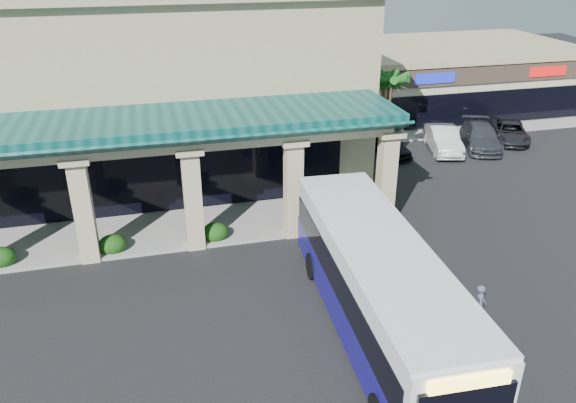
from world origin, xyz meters
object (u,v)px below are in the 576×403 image
object	(u,v)px
car_gray	(510,132)
pedestrian	(480,305)
car_red	(481,136)
transit_bus	(377,288)
car_silver	(388,144)
car_white	(443,139)

from	to	relation	value
car_gray	pedestrian	bearing A→B (deg)	-101.82
pedestrian	car_red	distance (m)	19.72
car_red	pedestrian	bearing A→B (deg)	-101.00
transit_bus	pedestrian	size ratio (longest dim) A/B	7.79
car_silver	car_gray	xyz separation A→B (m)	(9.12, 0.45, -0.05)
transit_bus	car_white	xyz separation A→B (m)	(11.35, 16.15, -0.99)
car_red	car_white	bearing A→B (deg)	-159.09
car_silver	car_red	bearing A→B (deg)	-6.49
pedestrian	car_gray	xyz separation A→B (m)	(13.04, 17.43, -0.17)
pedestrian	car_white	bearing A→B (deg)	8.85
pedestrian	car_white	distance (m)	18.41
transit_bus	car_white	distance (m)	19.77
car_white	car_silver	bearing A→B (deg)	-168.71
transit_bus	pedestrian	bearing A→B (deg)	-6.26
transit_bus	car_red	size ratio (longest dim) A/B	2.45
car_gray	car_white	bearing A→B (deg)	-147.84
pedestrian	car_white	world-z (taller)	pedestrian
pedestrian	car_silver	xyz separation A→B (m)	(3.92, 16.98, -0.13)
pedestrian	car_gray	bearing A→B (deg)	-3.44
car_white	pedestrian	bearing A→B (deg)	-99.66
transit_bus	car_gray	size ratio (longest dim) A/B	2.75
transit_bus	car_white	world-z (taller)	transit_bus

